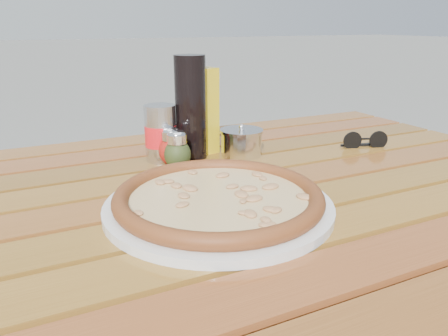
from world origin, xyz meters
name	(u,v)px	position (x,y,z in m)	size (l,w,h in m)	color
table	(229,225)	(0.00, 0.00, 0.67)	(1.40, 0.90, 0.75)	#3B230D
plate	(219,206)	(-0.06, -0.09, 0.76)	(0.36, 0.36, 0.01)	silver
pizza	(219,197)	(-0.06, -0.09, 0.77)	(0.45, 0.45, 0.03)	beige
pepper_shaker	(172,147)	(-0.05, 0.17, 0.79)	(0.06, 0.06, 0.08)	#B41F14
oregano_shaker	(177,151)	(-0.05, 0.14, 0.79)	(0.07, 0.07, 0.08)	#37431B
dark_bottle	(191,108)	(0.01, 0.20, 0.86)	(0.07, 0.07, 0.22)	black
soda_can	(161,134)	(-0.06, 0.21, 0.81)	(0.08, 0.08, 0.12)	silver
olive_oil_cruet	(202,110)	(0.05, 0.23, 0.85)	(0.06, 0.06, 0.21)	gold
parmesan_tin	(241,142)	(0.11, 0.17, 0.78)	(0.12, 0.12, 0.07)	silver
sunglasses	(365,141)	(0.41, 0.09, 0.77)	(0.11, 0.05, 0.04)	black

